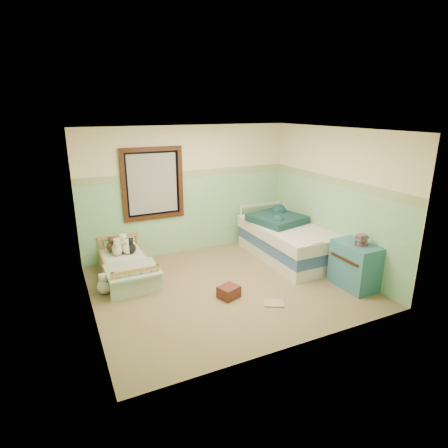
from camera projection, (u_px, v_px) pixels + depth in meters
name	position (u px, v px, depth m)	size (l,w,h in m)	color
floor	(228.00, 286.00, 6.11)	(4.20, 3.60, 0.02)	brown
ceiling	(228.00, 129.00, 5.35)	(4.20, 3.60, 0.02)	silver
wall_back	(188.00, 191.00, 7.28)	(4.20, 0.04, 2.50)	beige
wall_front	(298.00, 252.00, 4.18)	(4.20, 0.04, 2.50)	beige
wall_left	(85.00, 232.00, 4.87)	(0.04, 3.60, 2.50)	beige
wall_right	(334.00, 199.00, 6.59)	(0.04, 3.60, 2.50)	beige
wainscot_mint	(189.00, 215.00, 7.42)	(4.20, 0.01, 1.50)	#7AB581
border_strip	(188.00, 174.00, 7.17)	(4.20, 0.01, 0.15)	#4A6E52
window_frame	(153.00, 184.00, 6.90)	(1.16, 0.06, 1.36)	black
window_blinds	(153.00, 184.00, 6.91)	(0.92, 0.01, 1.12)	#B5B5AE
toddler_bed_frame	(128.00, 272.00, 6.40)	(0.75, 1.50, 0.19)	tan
toddler_mattress	(127.00, 263.00, 6.35)	(0.69, 1.44, 0.12)	white
patchwork_quilt	(132.00, 270.00, 5.93)	(0.82, 0.75, 0.03)	#6A93CA
plush_bed_brown	(112.00, 247.00, 6.68)	(0.20, 0.20, 0.20)	brown
plush_bed_white	(123.00, 245.00, 6.76)	(0.21, 0.21, 0.21)	white
plush_bed_tan	(117.00, 251.00, 6.51)	(0.17, 0.17, 0.17)	beige
plush_bed_dark	(130.00, 248.00, 6.60)	(0.20, 0.20, 0.20)	black
plush_floor_cream	(104.00, 287.00, 5.83)	(0.23, 0.23, 0.23)	beige
plush_floor_tan	(127.00, 286.00, 5.87)	(0.22, 0.22, 0.22)	beige
twin_bed_frame	(286.00, 253.00, 7.20)	(1.03, 2.05, 0.22)	white
twin_boxspring	(287.00, 242.00, 7.14)	(1.03, 2.05, 0.22)	navy
twin_mattress	(287.00, 231.00, 7.07)	(1.07, 2.09, 0.22)	silver
teal_blanket	(277.00, 219.00, 7.25)	(0.87, 0.92, 0.14)	#133B42
dresser	(355.00, 265.00, 5.99)	(0.46, 0.74, 0.74)	teal
book_stack	(361.00, 240.00, 5.79)	(0.16, 0.12, 0.16)	brown
red_pillow	(229.00, 292.00, 5.71)	(0.30, 0.26, 0.19)	maroon
floor_book	(274.00, 303.00, 5.54)	(0.29, 0.22, 0.03)	orange
extra_plush_0	(131.00, 246.00, 6.73)	(0.18, 0.18, 0.18)	white
extra_plush_1	(112.00, 247.00, 6.67)	(0.18, 0.18, 0.18)	brown
extra_plush_2	(118.00, 248.00, 6.60)	(0.20, 0.20, 0.20)	beige
extra_plush_3	(128.00, 248.00, 6.59)	(0.20, 0.20, 0.20)	white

